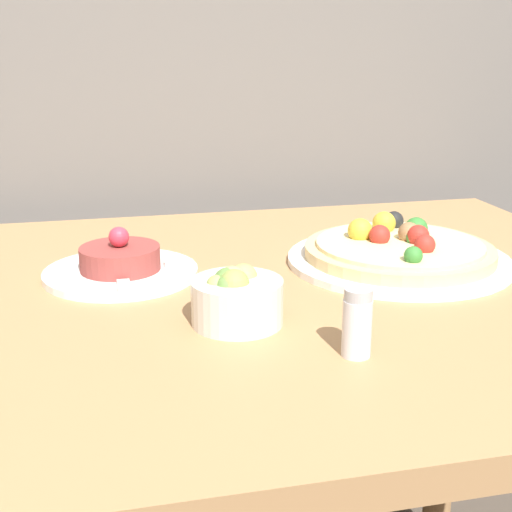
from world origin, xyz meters
name	(u,v)px	position (x,y,z in m)	size (l,w,h in m)	color
dining_table	(238,369)	(0.00, 0.42, 0.68)	(1.16, 0.85, 0.79)	#AD7F51
pizza_plate	(399,252)	(0.25, 0.48, 0.81)	(0.32, 0.32, 0.06)	white
tartare_plate	(121,265)	(-0.14, 0.51, 0.81)	(0.21, 0.21, 0.07)	white
small_bowl	(236,297)	(-0.02, 0.31, 0.83)	(0.10, 0.10, 0.07)	silver
salt_shaker	(357,323)	(0.08, 0.20, 0.83)	(0.03, 0.03, 0.07)	silver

